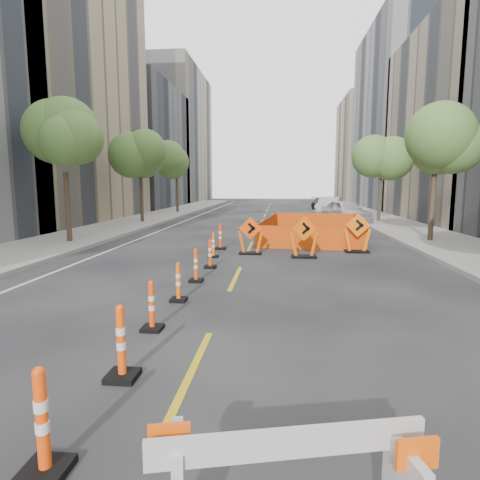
# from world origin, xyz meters

# --- Properties ---
(ground_plane) EXTENTS (140.00, 140.00, 0.00)m
(ground_plane) POSITION_xyz_m (0.00, 0.00, 0.00)
(ground_plane) COLOR black
(sidewalk_left) EXTENTS (4.00, 90.00, 0.15)m
(sidewalk_left) POSITION_xyz_m (-9.00, 12.00, 0.07)
(sidewalk_left) COLOR gray
(sidewalk_left) RESTS_ON ground
(sidewalk_right) EXTENTS (4.00, 90.00, 0.15)m
(sidewalk_right) POSITION_xyz_m (9.00, 12.00, 0.07)
(sidewalk_right) COLOR gray
(sidewalk_right) RESTS_ON ground
(bld_left_c) EXTENTS (12.00, 18.00, 26.00)m
(bld_left_c) POSITION_xyz_m (-17.00, 20.80, 13.00)
(bld_left_c) COLOR tan
(bld_left_c) RESTS_ON ground
(bld_left_d) EXTENTS (12.00, 16.00, 14.00)m
(bld_left_d) POSITION_xyz_m (-17.00, 39.20, 7.00)
(bld_left_d) COLOR #4C4C51
(bld_left_d) RESTS_ON ground
(bld_left_e) EXTENTS (12.00, 20.00, 20.00)m
(bld_left_e) POSITION_xyz_m (-17.00, 55.60, 10.00)
(bld_left_e) COLOR gray
(bld_left_e) RESTS_ON ground
(bld_right_d) EXTENTS (12.00, 18.00, 20.00)m
(bld_right_d) POSITION_xyz_m (17.00, 40.20, 10.00)
(bld_right_d) COLOR gray
(bld_right_d) RESTS_ON ground
(bld_right_e) EXTENTS (12.00, 14.00, 16.00)m
(bld_right_e) POSITION_xyz_m (17.00, 58.60, 8.00)
(bld_right_e) COLOR tan
(bld_right_e) RESTS_ON ground
(tree_l_b) EXTENTS (2.80, 2.80, 5.95)m
(tree_l_b) POSITION_xyz_m (-8.40, 10.00, 4.53)
(tree_l_b) COLOR #382B1E
(tree_l_b) RESTS_ON ground
(tree_l_c) EXTENTS (2.80, 2.80, 5.95)m
(tree_l_c) POSITION_xyz_m (-8.40, 20.00, 4.53)
(tree_l_c) COLOR #382B1E
(tree_l_c) RESTS_ON ground
(tree_l_d) EXTENTS (2.80, 2.80, 5.95)m
(tree_l_d) POSITION_xyz_m (-8.40, 30.00, 4.53)
(tree_l_d) COLOR #382B1E
(tree_l_d) RESTS_ON ground
(tree_r_b) EXTENTS (2.80, 2.80, 5.95)m
(tree_r_b) POSITION_xyz_m (8.40, 12.00, 4.53)
(tree_r_b) COLOR #382B1E
(tree_r_b) RESTS_ON ground
(tree_r_c) EXTENTS (2.80, 2.80, 5.95)m
(tree_r_c) POSITION_xyz_m (8.40, 22.00, 4.53)
(tree_r_c) COLOR #382B1E
(tree_r_c) RESTS_ON ground
(channelizer_0) EXTENTS (0.43, 0.43, 1.10)m
(channelizer_0) POSITION_xyz_m (-0.93, -4.27, 0.55)
(channelizer_0) COLOR #FF440A
(channelizer_0) RESTS_ON ground
(channelizer_1) EXTENTS (0.43, 0.43, 1.10)m
(channelizer_1) POSITION_xyz_m (-0.94, -2.35, 0.55)
(channelizer_1) COLOR #FF4C0A
(channelizer_1) RESTS_ON ground
(channelizer_2) EXTENTS (0.38, 0.38, 0.97)m
(channelizer_2) POSITION_xyz_m (-1.12, -0.42, 0.48)
(channelizer_2) COLOR #FF400A
(channelizer_2) RESTS_ON ground
(channelizer_3) EXTENTS (0.37, 0.37, 0.95)m
(channelizer_3) POSITION_xyz_m (-1.09, 1.50, 0.47)
(channelizer_3) COLOR #FF5A0A
(channelizer_3) RESTS_ON ground
(channelizer_4) EXTENTS (0.38, 0.38, 0.96)m
(channelizer_4) POSITION_xyz_m (-1.07, 3.42, 0.48)
(channelizer_4) COLOR #F54A0A
(channelizer_4) RESTS_ON ground
(channelizer_5) EXTENTS (0.38, 0.38, 0.96)m
(channelizer_5) POSITION_xyz_m (-0.99, 5.35, 0.48)
(channelizer_5) COLOR #DB4809
(channelizer_5) RESTS_ON ground
(channelizer_6) EXTENTS (0.38, 0.38, 0.96)m
(channelizer_6) POSITION_xyz_m (-1.20, 7.27, 0.48)
(channelizer_6) COLOR orange
(channelizer_6) RESTS_ON ground
(channelizer_7) EXTENTS (0.44, 0.44, 1.11)m
(channelizer_7) POSITION_xyz_m (-1.21, 9.19, 0.55)
(channelizer_7) COLOR #EE3D0A
(channelizer_7) RESTS_ON ground
(chevron_sign_left) EXTENTS (1.10, 0.81, 1.49)m
(chevron_sign_left) POSITION_xyz_m (0.14, 8.16, 0.75)
(chevron_sign_left) COLOR #FA4B0A
(chevron_sign_left) RESTS_ON ground
(chevron_sign_center) EXTENTS (1.23, 1.03, 1.60)m
(chevron_sign_center) POSITION_xyz_m (2.23, 7.58, 0.80)
(chevron_sign_center) COLOR #E85B09
(chevron_sign_center) RESTS_ON ground
(chevron_sign_right) EXTENTS (1.15, 0.79, 1.60)m
(chevron_sign_right) POSITION_xyz_m (4.45, 8.93, 0.80)
(chevron_sign_right) COLOR orange
(chevron_sign_right) RESTS_ON ground
(safety_fence) EXTENTS (5.49, 8.40, 0.99)m
(safety_fence) POSITION_xyz_m (3.01, 13.43, 0.50)
(safety_fence) COLOR #FF500D
(safety_fence) RESTS_ON ground
(parked_car_near) EXTENTS (3.50, 5.29, 1.67)m
(parked_car_near) POSITION_xyz_m (6.04, 21.86, 0.84)
(parked_car_near) COLOR silver
(parked_car_near) RESTS_ON ground
(parked_car_mid) EXTENTS (3.02, 5.26, 1.64)m
(parked_car_mid) POSITION_xyz_m (5.69, 28.48, 0.82)
(parked_car_mid) COLOR #ACADB2
(parked_car_mid) RESTS_ON ground
(parked_car_far) EXTENTS (2.67, 4.90, 1.35)m
(parked_car_far) POSITION_xyz_m (6.04, 36.26, 0.67)
(parked_car_far) COLOR black
(parked_car_far) RESTS_ON ground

